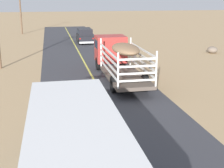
% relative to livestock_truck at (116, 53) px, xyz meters
% --- Properties ---
extents(livestock_truck, '(2.53, 9.70, 3.02)m').
position_rel_livestock_truck_xyz_m(livestock_truck, '(0.00, 0.00, 0.00)').
color(livestock_truck, '#B2332D').
rests_on(livestock_truck, road_surface).
extents(car_far, '(1.90, 4.62, 1.93)m').
position_rel_livestock_truck_xyz_m(car_far, '(-0.45, 18.20, -0.70)').
color(car_far, black).
rests_on(car_far, road_surface).
extents(power_pole_far, '(2.20, 0.24, 8.40)m').
position_rel_livestock_truck_xyz_m(power_pole_far, '(-9.48, 30.04, 2.70)').
color(power_pole_far, brown).
rests_on(power_pole_far, ground).
extents(boulder_mid_field, '(1.11, 1.22, 0.74)m').
position_rel_livestock_truck_xyz_m(boulder_mid_field, '(12.64, 7.76, -1.42)').
color(boulder_mid_field, '#756656').
rests_on(boulder_mid_field, ground).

